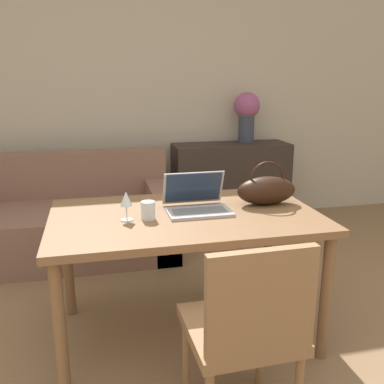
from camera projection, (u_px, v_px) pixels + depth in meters
wall_back at (130, 89)px, 4.13m from camera, size 10.00×0.06×2.70m
dining_table at (185, 228)px, 2.35m from camera, size 1.45×0.88×0.74m
chair at (247, 326)px, 1.69m from camera, size 0.45×0.45×0.88m
couch at (59, 222)px, 3.60m from camera, size 1.92×0.93×0.82m
sideboard at (231, 184)px, 4.33m from camera, size 1.15×0.40×0.82m
laptop at (196, 200)px, 2.38m from camera, size 0.35×0.29×0.21m
drinking_glass at (148, 210)px, 2.23m from camera, size 0.07×0.07×0.10m
wine_glass at (126, 200)px, 2.19m from camera, size 0.06×0.06×0.16m
handbag at (266, 190)px, 2.48m from camera, size 0.35×0.16×0.26m
flower_vase at (247, 112)px, 4.24m from camera, size 0.26×0.26×0.49m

